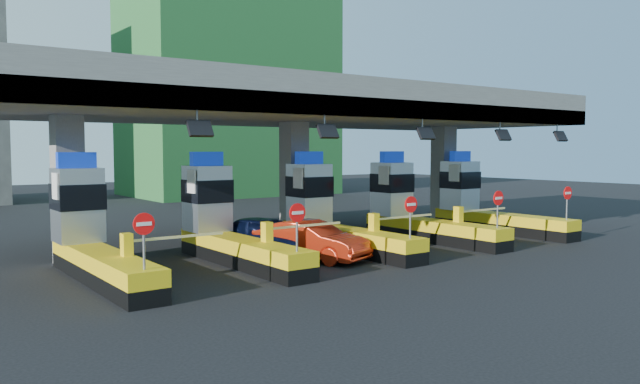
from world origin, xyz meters
TOP-DOWN VIEW (x-y plane):
  - ground at (0.00, 0.00)m, footprint 120.00×120.00m
  - toll_canopy at (0.00, 2.87)m, footprint 28.00×12.09m
  - toll_lane_far_left at (-10.00, 0.28)m, footprint 4.43×8.00m
  - toll_lane_left at (-5.00, 0.28)m, footprint 4.43×8.00m
  - toll_lane_center at (0.00, 0.28)m, footprint 4.43×8.00m
  - toll_lane_right at (5.00, 0.28)m, footprint 4.43×8.00m
  - toll_lane_far_right at (10.00, 0.28)m, footprint 4.43×8.00m
  - bg_building_scaffold at (12.00, 32.00)m, footprint 18.00×12.00m
  - van at (-3.08, 0.43)m, footprint 3.22×4.98m
  - red_car at (-2.30, -1.57)m, footprint 3.11×4.85m

SIDE VIEW (x-z plane):
  - ground at x=0.00m, z-range 0.00..0.00m
  - red_car at x=-2.30m, z-range 0.00..1.51m
  - van at x=-3.08m, z-range 0.00..1.58m
  - toll_lane_far_left at x=-10.00m, z-range -0.68..3.47m
  - toll_lane_left at x=-5.00m, z-range -0.68..3.47m
  - toll_lane_center at x=0.00m, z-range -0.68..3.47m
  - toll_lane_right at x=5.00m, z-range -0.68..3.47m
  - toll_lane_far_right at x=10.00m, z-range -0.68..3.47m
  - toll_canopy at x=0.00m, z-range 2.63..9.63m
  - bg_building_scaffold at x=12.00m, z-range 0.00..28.00m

